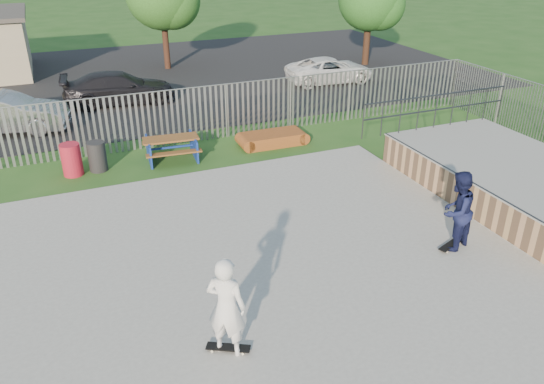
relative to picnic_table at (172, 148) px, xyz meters
name	(u,v)px	position (x,y,z in m)	size (l,w,h in m)	color
ground	(199,298)	(-1.22, -7.68, -0.39)	(120.00, 120.00, 0.00)	#25531C
concrete_slab	(199,295)	(-1.22, -7.68, -0.31)	(15.00, 12.00, 0.15)	gray
quarter_pipe	(512,181)	(8.28, -6.64, 0.17)	(5.50, 7.05, 2.19)	tan
fence	(187,167)	(-0.22, -3.10, 0.61)	(26.04, 16.02, 2.00)	gray
picnic_table	(172,148)	(0.00, 0.00, 0.00)	(1.93, 1.64, 0.76)	brown
funbox	(272,139)	(3.65, -0.04, -0.18)	(2.13, 1.10, 0.42)	brown
trash_bin_red	(72,160)	(-3.17, -0.07, 0.12)	(0.61, 0.61, 1.02)	#B31B2F
trash_bin_grey	(97,156)	(-2.40, -0.02, 0.09)	(0.58, 0.58, 0.96)	#242426
parking_lot	(97,82)	(-1.22, 11.32, -0.38)	(40.00, 18.00, 0.02)	black
car_silver	(4,113)	(-5.19, 4.98, 0.38)	(1.59, 4.56, 1.50)	#B8B8BD
car_dark	(119,88)	(-0.66, 7.14, 0.33)	(1.95, 4.80, 1.39)	black
car_white	(330,70)	(9.66, 6.78, 0.25)	(2.05, 4.45, 1.24)	white
skateboard_a	(450,246)	(4.81, -8.30, -0.20)	(0.82, 0.46, 0.08)	black
skateboard_b	(228,348)	(-1.19, -9.55, -0.20)	(0.80, 0.56, 0.08)	black
skater_navy	(457,211)	(4.81, -8.30, 0.74)	(0.95, 0.74, 1.96)	#14193F
skater_white	(226,307)	(-1.19, -9.55, 0.74)	(0.71, 0.47, 1.96)	white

